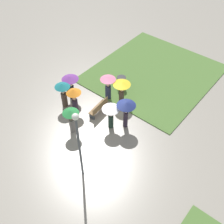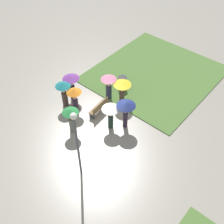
{
  "view_description": "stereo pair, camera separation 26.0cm",
  "coord_description": "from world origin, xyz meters",
  "px_view_note": "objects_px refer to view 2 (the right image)",
  "views": [
    {
      "loc": [
        9.42,
        7.98,
        12.97
      ],
      "look_at": [
        -0.07,
        0.21,
        0.63
      ],
      "focal_mm": 45.0,
      "sensor_mm": 36.0,
      "label": 1
    },
    {
      "loc": [
        9.25,
        8.18,
        12.97
      ],
      "look_at": [
        -0.07,
        0.21,
        0.63
      ],
      "focal_mm": 45.0,
      "sensor_mm": 36.0,
      "label": 2
    }
  ],
  "objects_px": {
    "crowd_person_green": "(71,117)",
    "crowd_person_orange": "(74,96)",
    "park_bench": "(99,107)",
    "lamp_post": "(77,138)",
    "trash_bin": "(122,83)",
    "crowd_person_navy": "(126,108)",
    "crowd_person_pink": "(109,84)",
    "crowd_person_yellow": "(122,88)",
    "crowd_person_teal": "(64,90)",
    "crowd_person_purple": "(71,82)",
    "crowd_person_white": "(111,112)"
  },
  "relations": [
    {
      "from": "lamp_post",
      "to": "crowd_person_purple",
      "type": "xyz_separation_m",
      "value": [
        -3.93,
        -4.7,
        -1.55
      ]
    },
    {
      "from": "crowd_person_purple",
      "to": "crowd_person_orange",
      "type": "distance_m",
      "value": 1.29
    },
    {
      "from": "trash_bin",
      "to": "crowd_person_purple",
      "type": "relative_size",
      "value": 0.52
    },
    {
      "from": "park_bench",
      "to": "crowd_person_yellow",
      "type": "xyz_separation_m",
      "value": [
        -1.67,
        0.51,
        0.82
      ]
    },
    {
      "from": "crowd_person_green",
      "to": "crowd_person_orange",
      "type": "relative_size",
      "value": 0.96
    },
    {
      "from": "crowd_person_purple",
      "to": "crowd_person_white",
      "type": "distance_m",
      "value": 3.75
    },
    {
      "from": "lamp_post",
      "to": "trash_bin",
      "type": "height_order",
      "value": "lamp_post"
    },
    {
      "from": "crowd_person_green",
      "to": "crowd_person_navy",
      "type": "xyz_separation_m",
      "value": [
        -2.33,
        2.22,
        0.37
      ]
    },
    {
      "from": "crowd_person_pink",
      "to": "crowd_person_navy",
      "type": "height_order",
      "value": "crowd_person_navy"
    },
    {
      "from": "lamp_post",
      "to": "crowd_person_orange",
      "type": "height_order",
      "value": "lamp_post"
    },
    {
      "from": "park_bench",
      "to": "trash_bin",
      "type": "height_order",
      "value": "trash_bin"
    },
    {
      "from": "trash_bin",
      "to": "crowd_person_navy",
      "type": "bearing_deg",
      "value": 42.02
    },
    {
      "from": "crowd_person_purple",
      "to": "crowd_person_pink",
      "type": "xyz_separation_m",
      "value": [
        -1.52,
        1.91,
        -0.12
      ]
    },
    {
      "from": "park_bench",
      "to": "crowd_person_white",
      "type": "relative_size",
      "value": 0.91
    },
    {
      "from": "crowd_person_pink",
      "to": "crowd_person_green",
      "type": "xyz_separation_m",
      "value": [
        3.62,
        0.24,
        -0.05
      ]
    },
    {
      "from": "park_bench",
      "to": "crowd_person_orange",
      "type": "height_order",
      "value": "crowd_person_orange"
    },
    {
      "from": "park_bench",
      "to": "lamp_post",
      "type": "distance_m",
      "value": 5.25
    },
    {
      "from": "crowd_person_pink",
      "to": "crowd_person_green",
      "type": "distance_m",
      "value": 3.63
    },
    {
      "from": "crowd_person_pink",
      "to": "crowd_person_green",
      "type": "relative_size",
      "value": 1.07
    },
    {
      "from": "crowd_person_teal",
      "to": "lamp_post",
      "type": "bearing_deg",
      "value": 126.12
    },
    {
      "from": "trash_bin",
      "to": "crowd_person_white",
      "type": "distance_m",
      "value": 3.86
    },
    {
      "from": "park_bench",
      "to": "crowd_person_navy",
      "type": "relative_size",
      "value": 0.8
    },
    {
      "from": "crowd_person_pink",
      "to": "lamp_post",
      "type": "bearing_deg",
      "value": 136.01
    },
    {
      "from": "trash_bin",
      "to": "crowd_person_teal",
      "type": "relative_size",
      "value": 0.51
    },
    {
      "from": "park_bench",
      "to": "crowd_person_pink",
      "type": "xyz_separation_m",
      "value": [
        -1.44,
        -0.45,
        0.78
      ]
    },
    {
      "from": "crowd_person_white",
      "to": "park_bench",
      "type": "bearing_deg",
      "value": -12.89
    },
    {
      "from": "crowd_person_teal",
      "to": "crowd_person_orange",
      "type": "bearing_deg",
      "value": 166.4
    },
    {
      "from": "crowd_person_teal",
      "to": "trash_bin",
      "type": "bearing_deg",
      "value": -134.82
    },
    {
      "from": "trash_bin",
      "to": "crowd_person_orange",
      "type": "distance_m",
      "value": 3.87
    },
    {
      "from": "crowd_person_green",
      "to": "crowd_person_orange",
      "type": "distance_m",
      "value": 1.74
    },
    {
      "from": "lamp_post",
      "to": "crowd_person_orange",
      "type": "bearing_deg",
      "value": -131.05
    },
    {
      "from": "crowd_person_white",
      "to": "trash_bin",
      "type": "bearing_deg",
      "value": -55.5
    },
    {
      "from": "crowd_person_pink",
      "to": "crowd_person_navy",
      "type": "relative_size",
      "value": 0.93
    },
    {
      "from": "crowd_person_pink",
      "to": "crowd_person_teal",
      "type": "xyz_separation_m",
      "value": [
        2.37,
        -1.75,
        0.02
      ]
    },
    {
      "from": "park_bench",
      "to": "crowd_person_teal",
      "type": "xyz_separation_m",
      "value": [
        0.93,
        -2.2,
        0.8
      ]
    },
    {
      "from": "crowd_person_pink",
      "to": "park_bench",
      "type": "bearing_deg",
      "value": 126.2
    },
    {
      "from": "crowd_person_pink",
      "to": "crowd_person_yellow",
      "type": "xyz_separation_m",
      "value": [
        -0.23,
        0.96,
        0.04
      ]
    },
    {
      "from": "crowd_person_pink",
      "to": "crowd_person_white",
      "type": "xyz_separation_m",
      "value": [
        1.91,
        1.81,
        0.07
      ]
    },
    {
      "from": "crowd_person_purple",
      "to": "crowd_person_green",
      "type": "xyz_separation_m",
      "value": [
        2.1,
        2.15,
        -0.17
      ]
    },
    {
      "from": "park_bench",
      "to": "trash_bin",
      "type": "bearing_deg",
      "value": -176.58
    },
    {
      "from": "park_bench",
      "to": "crowd_person_green",
      "type": "bearing_deg",
      "value": -10.52
    },
    {
      "from": "crowd_person_pink",
      "to": "crowd_person_navy",
      "type": "distance_m",
      "value": 2.8
    },
    {
      "from": "park_bench",
      "to": "crowd_person_white",
      "type": "xyz_separation_m",
      "value": [
        0.47,
        1.37,
        0.85
      ]
    },
    {
      "from": "crowd_person_yellow",
      "to": "lamp_post",
      "type": "bearing_deg",
      "value": 86.91
    },
    {
      "from": "crowd_person_purple",
      "to": "crowd_person_yellow",
      "type": "xyz_separation_m",
      "value": [
        -1.75,
        2.87,
        -0.08
      ]
    },
    {
      "from": "lamp_post",
      "to": "crowd_person_yellow",
      "type": "distance_m",
      "value": 6.19
    },
    {
      "from": "park_bench",
      "to": "trash_bin",
      "type": "xyz_separation_m",
      "value": [
        -2.85,
        -0.42,
        0.02
      ]
    },
    {
      "from": "trash_bin",
      "to": "crowd_person_yellow",
      "type": "distance_m",
      "value": 1.71
    },
    {
      "from": "crowd_person_white",
      "to": "crowd_person_pink",
      "type": "bearing_deg",
      "value": -40.31
    },
    {
      "from": "trash_bin",
      "to": "crowd_person_pink",
      "type": "height_order",
      "value": "crowd_person_pink"
    }
  ]
}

